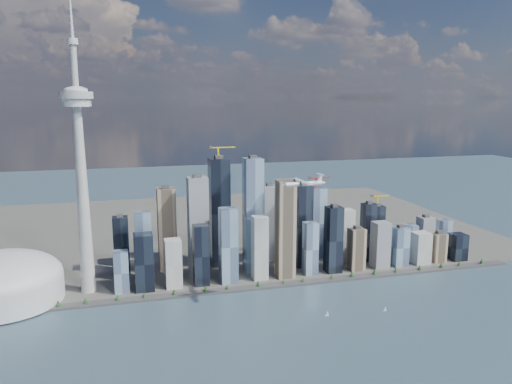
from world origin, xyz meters
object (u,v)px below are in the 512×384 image
object	(u,v)px
dome_stadium	(2,281)
sailboat_east	(327,314)
sailboat_west	(385,309)
airplane	(304,183)
needle_tower	(81,165)

from	to	relation	value
dome_stadium	sailboat_east	bearing A→B (deg)	-20.61
sailboat_west	sailboat_east	distance (m)	101.74
airplane	sailboat_east	distance (m)	218.17
airplane	needle_tower	bearing A→B (deg)	151.03
dome_stadium	sailboat_east	size ratio (longest dim) A/B	20.24
dome_stadium	sailboat_east	distance (m)	558.10
dome_stadium	sailboat_east	xyz separation A→B (m)	(521.29, -196.02, -36.27)
needle_tower	sailboat_east	size ratio (longest dim) A/B	55.72
needle_tower	sailboat_west	size ratio (longest dim) A/B	63.71
airplane	sailboat_east	world-z (taller)	airplane
needle_tower	airplane	bearing A→B (deg)	-26.50
needle_tower	dome_stadium	bearing A→B (deg)	-175.91
needle_tower	dome_stadium	size ratio (longest dim) A/B	2.75
dome_stadium	airplane	xyz separation A→B (m)	(489.03, -163.99, 177.11)
airplane	sailboat_west	distance (m)	255.19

